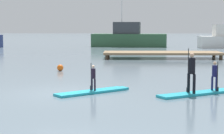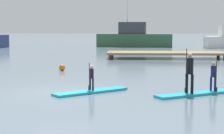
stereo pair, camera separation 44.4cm
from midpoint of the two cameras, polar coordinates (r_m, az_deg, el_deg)
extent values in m
plane|color=slate|center=(16.75, -7.88, -3.66)|extent=(240.00, 240.00, 0.00)
cube|color=#1E9EB2|center=(16.51, -3.70, -3.58)|extent=(2.97, 2.55, 0.10)
cube|color=#1E9EB2|center=(17.47, 0.92, -3.03)|extent=(0.48, 0.52, 0.09)
cylinder|color=black|center=(16.59, -3.68, -2.47)|extent=(0.08, 0.08, 0.50)
cylinder|color=black|center=(16.41, -3.26, -2.57)|extent=(0.08, 0.08, 0.50)
cylinder|color=black|center=(16.44, -3.48, -0.94)|extent=(0.26, 0.26, 0.42)
sphere|color=beige|center=(16.41, -3.49, 0.06)|extent=(0.12, 0.12, 0.12)
cylinder|color=black|center=(16.59, -3.79, -1.37)|extent=(0.03, 0.03, 1.14)
cube|color=black|center=(16.66, -3.77, -3.00)|extent=(0.11, 0.13, 0.18)
cube|color=#1E9EB2|center=(16.38, 11.25, -3.76)|extent=(3.37, 2.35, 0.10)
cylinder|color=black|center=(16.27, 10.19, -2.25)|extent=(0.12, 0.12, 0.77)
cylinder|color=black|center=(16.01, 10.95, -2.40)|extent=(0.12, 0.12, 0.77)
cylinder|color=black|center=(16.06, 10.62, 0.16)|extent=(0.39, 0.39, 0.64)
sphere|color=tan|center=(16.02, 10.65, 1.69)|extent=(0.18, 0.18, 0.18)
cylinder|color=black|center=(16.24, 10.13, -0.48)|extent=(0.03, 0.03, 1.77)
cube|color=black|center=(16.35, 10.07, -3.26)|extent=(0.10, 0.14, 0.18)
cylinder|color=#19194C|center=(17.05, 13.49, -2.28)|extent=(0.09, 0.09, 0.57)
cylinder|color=#19194C|center=(16.87, 14.06, -2.38)|extent=(0.09, 0.09, 0.57)
cylinder|color=#19194C|center=(16.89, 13.82, -0.57)|extent=(0.29, 0.29, 0.47)
sphere|color=tan|center=(16.86, 13.85, 0.53)|extent=(0.14, 0.14, 0.14)
cylinder|color=black|center=(16.79, 14.21, -1.28)|extent=(0.03, 0.03, 1.24)
cube|color=black|center=(16.86, 14.16, -3.07)|extent=(0.10, 0.14, 0.18)
cube|color=#2D5638|center=(51.95, 2.26, 3.87)|extent=(9.95, 4.04, 1.68)
cube|color=#33383D|center=(51.95, 1.91, 5.64)|extent=(3.65, 2.80, 1.54)
cube|color=#846B4C|center=(33.78, 6.87, 2.02)|extent=(9.89, 3.06, 0.18)
cylinder|color=#473828|center=(32.44, -1.12, 1.57)|extent=(0.28, 0.28, 0.56)
cylinder|color=#473828|center=(34.89, -0.94, 1.89)|extent=(0.28, 0.28, 0.56)
cylinder|color=#473828|center=(33.35, 15.03, 1.49)|extent=(0.28, 0.28, 0.56)
cylinder|color=#473828|center=(35.73, 14.11, 1.80)|extent=(0.28, 0.28, 0.56)
sphere|color=orange|center=(24.61, -7.97, -0.10)|extent=(0.39, 0.39, 0.39)
camera|label=1|loc=(0.22, -90.64, -0.07)|focal=63.57mm
camera|label=2|loc=(0.22, 89.36, 0.07)|focal=63.57mm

